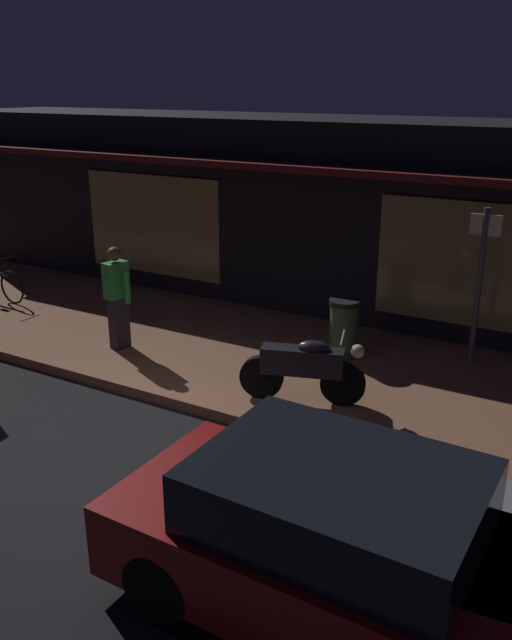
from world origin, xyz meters
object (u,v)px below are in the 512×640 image
(person_photographer, at_px, (117,296))
(trash_bin, at_px, (344,328))
(motorcycle, at_px, (305,367))
(sign_post, at_px, (480,278))
(parked_car_far, at_px, (348,548))

(person_photographer, xyz_separation_m, trash_bin, (3.28, 1.46, -0.41))
(person_photographer, relative_size, trash_bin, 1.80)
(motorcycle, relative_size, person_photographer, 0.99)
(motorcycle, relative_size, sign_post, 0.69)
(trash_bin, xyz_separation_m, parked_car_far, (2.10, -4.92, 0.08))
(sign_post, height_order, parked_car_far, sign_post)
(person_photographer, bearing_deg, motorcycle, -4.34)
(motorcycle, bearing_deg, parked_car_far, -58.87)
(motorcycle, height_order, sign_post, sign_post)
(person_photographer, height_order, sign_post, sign_post)
(parked_car_far, bearing_deg, motorcycle, 121.13)
(trash_bin, relative_size, parked_car_far, 0.22)
(trash_bin, bearing_deg, person_photographer, -156.01)
(motorcycle, relative_size, trash_bin, 1.78)
(trash_bin, bearing_deg, parked_car_far, -66.94)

